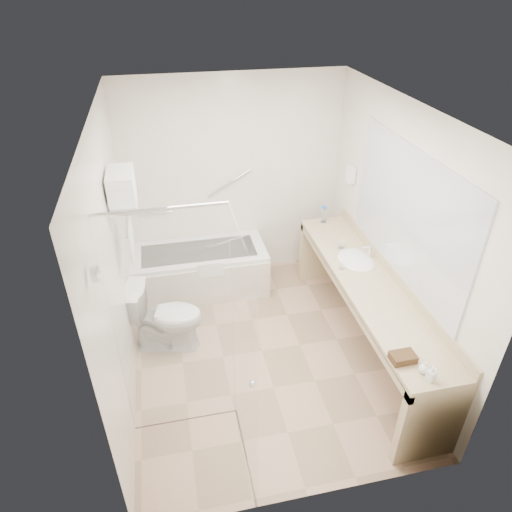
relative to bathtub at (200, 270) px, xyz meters
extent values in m
plane|color=tan|center=(0.50, -1.24, -0.28)|extent=(3.20, 3.20, 0.00)
cube|color=white|center=(0.50, -1.24, 2.22)|extent=(2.60, 3.20, 0.10)
cube|color=silver|center=(0.50, 0.36, 0.97)|extent=(2.60, 0.10, 2.50)
cube|color=silver|center=(0.50, -2.84, 0.97)|extent=(2.60, 0.10, 2.50)
cube|color=silver|center=(-0.80, -1.24, 0.97)|extent=(0.10, 3.20, 2.50)
cube|color=silver|center=(1.80, -1.24, 0.97)|extent=(0.10, 3.20, 2.50)
cube|color=white|center=(0.00, 0.01, 0.00)|extent=(1.60, 0.70, 0.55)
cube|color=beige|center=(0.00, -0.35, -0.03)|extent=(1.60, 0.02, 0.50)
cube|color=silver|center=(0.10, -0.34, 0.22)|extent=(0.28, 0.06, 0.18)
cylinder|color=silver|center=(-0.45, 0.32, 0.67)|extent=(0.40, 0.03, 0.03)
cylinder|color=silver|center=(0.45, 0.32, 0.97)|extent=(0.53, 0.03, 0.33)
cube|color=silver|center=(-0.35, -1.94, 0.77)|extent=(0.90, 0.01, 2.10)
cube|color=silver|center=(0.10, -2.39, 0.77)|extent=(0.02, 0.90, 2.10)
cylinder|color=silver|center=(-0.35, -1.94, 1.82)|extent=(0.90, 0.02, 0.02)
sphere|color=silver|center=(0.13, -2.54, 0.72)|extent=(0.05, 0.05, 0.05)
cylinder|color=silver|center=(-0.75, -2.39, 1.67)|extent=(0.04, 0.10, 0.10)
cube|color=silver|center=(-0.67, -0.89, 1.42)|extent=(0.24, 0.55, 0.02)
cylinder|color=silver|center=(-0.67, -0.89, 1.20)|extent=(0.02, 0.55, 0.02)
cube|color=silver|center=(-0.67, -0.89, 1.04)|extent=(0.03, 0.42, 0.32)
cube|color=silver|center=(-0.67, -0.89, 1.48)|extent=(0.22, 0.40, 0.08)
cube|color=silver|center=(-0.67, -0.89, 1.57)|extent=(0.22, 0.40, 0.08)
cube|color=silver|center=(-0.67, -0.89, 1.65)|extent=(0.22, 0.40, 0.08)
cube|color=#C6B284|center=(1.52, -1.39, 0.55)|extent=(0.55, 2.70, 0.05)
cube|color=#C6B284|center=(1.78, -1.39, 0.62)|extent=(0.03, 2.70, 0.10)
cube|color=#C6B284|center=(1.27, -1.39, 0.49)|extent=(0.04, 2.70, 0.08)
cube|color=#C6B284|center=(1.52, -2.70, 0.12)|extent=(0.55, 0.08, 0.80)
cube|color=#C6B284|center=(1.52, -0.08, 0.12)|extent=(0.55, 0.08, 0.80)
ellipsoid|color=white|center=(1.55, -0.99, 0.54)|extent=(0.40, 0.52, 0.14)
cylinder|color=silver|center=(1.70, -0.99, 0.65)|extent=(0.03, 0.03, 0.14)
cube|color=#B8BEC5|center=(1.79, -1.39, 1.27)|extent=(0.02, 2.00, 1.20)
cube|color=white|center=(1.75, -0.19, 1.17)|extent=(0.08, 0.10, 0.18)
imported|color=white|center=(-0.45, -0.93, 0.10)|extent=(0.84, 0.58, 0.75)
cube|color=#482F19|center=(1.34, -2.42, 0.61)|extent=(0.19, 0.13, 0.06)
imported|color=white|center=(1.45, -2.64, 0.60)|extent=(0.10, 0.14, 0.06)
imported|color=white|center=(1.44, -2.56, 0.62)|extent=(0.11, 0.13, 0.08)
cylinder|color=silver|center=(1.48, -0.14, 0.67)|extent=(0.07, 0.07, 0.19)
cylinder|color=blue|center=(1.48, -0.14, 0.78)|extent=(0.04, 0.04, 0.03)
cylinder|color=silver|center=(1.50, -0.14, 0.66)|extent=(0.06, 0.06, 0.17)
cylinder|color=blue|center=(1.50, -0.14, 0.76)|extent=(0.03, 0.03, 0.03)
cylinder|color=silver|center=(1.50, -0.14, 0.66)|extent=(0.06, 0.06, 0.18)
cylinder|color=blue|center=(1.50, -0.14, 0.77)|extent=(0.03, 0.03, 0.03)
cylinder|color=silver|center=(1.34, -1.12, 0.62)|extent=(0.07, 0.07, 0.08)
cylinder|color=silver|center=(1.49, -0.74, 0.62)|extent=(0.09, 0.09, 0.10)
camera|label=1|loc=(-0.30, -4.67, 3.16)|focal=32.00mm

